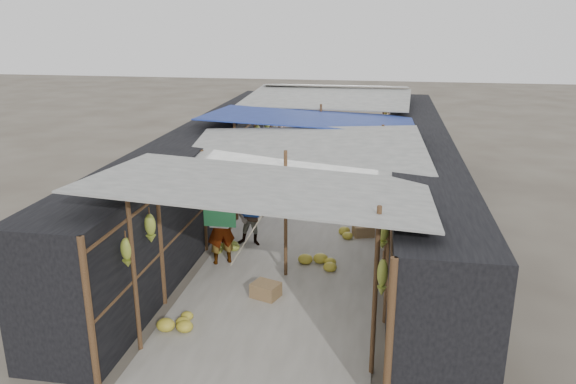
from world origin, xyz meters
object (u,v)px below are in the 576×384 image
Objects in this scene: crate_near at (266,290)px; shopper_blue at (251,216)px; vendor_seated at (340,184)px; black_basin at (349,199)px; vendor_elderly at (221,227)px.

crate_near is 0.35× the size of shopper_blue.
vendor_seated is at bearing 101.29° from crate_near.
crate_near is 6.04m from vendor_seated.
vendor_elderly is (-2.39, -4.64, 0.74)m from black_basin.
vendor_seated is at bearing 65.25° from shopper_blue.
vendor_elderly reaches higher than shopper_blue.
vendor_elderly is 1.17× the size of shopper_blue.
vendor_elderly reaches higher than black_basin.
crate_near is at bearing -100.94° from black_basin.
vendor_seated is (0.89, 5.96, 0.37)m from crate_near.
vendor_elderly is at bearing -117.27° from black_basin.
black_basin is at bearing 98.81° from crate_near.
shopper_blue reaches higher than vendor_seated.
shopper_blue reaches higher than crate_near.
vendor_seated reaches higher than crate_near.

